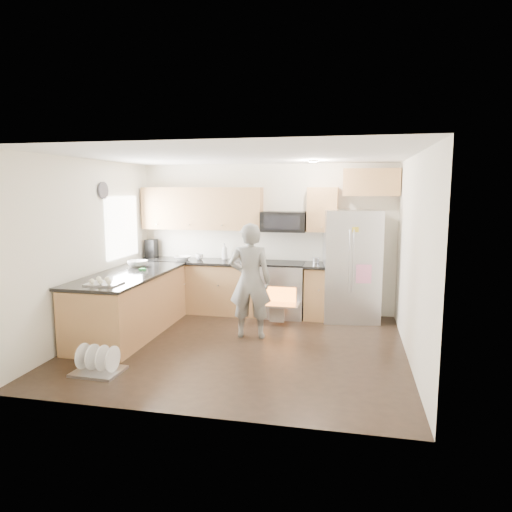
% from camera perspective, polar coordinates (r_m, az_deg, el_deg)
% --- Properties ---
extents(ground, '(4.50, 4.50, 0.00)m').
position_cam_1_polar(ground, '(6.46, -2.19, -11.25)').
color(ground, black).
rests_on(ground, ground).
extents(room_shell, '(4.54, 4.04, 2.62)m').
position_cam_1_polar(room_shell, '(6.13, -2.57, 3.74)').
color(room_shell, white).
rests_on(room_shell, ground).
extents(back_cabinet_run, '(4.45, 0.64, 2.50)m').
position_cam_1_polar(back_cabinet_run, '(8.02, -3.26, -0.30)').
color(back_cabinet_run, '#A46E41').
rests_on(back_cabinet_run, ground).
extents(peninsula, '(0.96, 2.36, 1.03)m').
position_cam_1_polar(peninsula, '(7.16, -15.51, -5.73)').
color(peninsula, '#A46E41').
rests_on(peninsula, ground).
extents(stove_range, '(0.76, 0.97, 1.79)m').
position_cam_1_polar(stove_range, '(7.82, 3.29, -2.65)').
color(stove_range, '#B7B7BC').
rests_on(stove_range, ground).
extents(refrigerator, '(0.98, 0.81, 1.83)m').
position_cam_1_polar(refrigerator, '(7.70, 11.80, -1.17)').
color(refrigerator, '#B7B7BC').
rests_on(refrigerator, ground).
extents(person, '(0.66, 0.47, 1.69)m').
position_cam_1_polar(person, '(6.65, -0.74, -3.12)').
color(person, gray).
rests_on(person, ground).
extents(dish_rack, '(0.57, 0.47, 0.34)m').
position_cam_1_polar(dish_rack, '(5.88, -19.12, -12.78)').
color(dish_rack, '#B7B7BC').
rests_on(dish_rack, ground).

